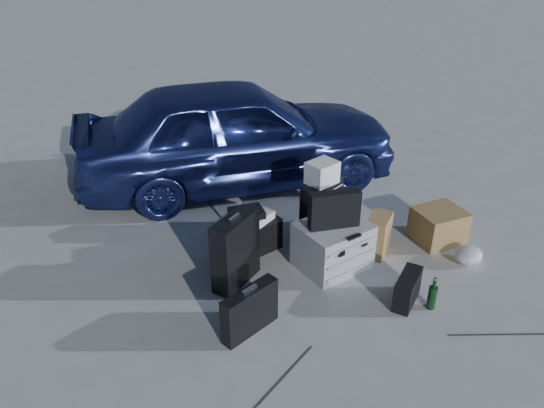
# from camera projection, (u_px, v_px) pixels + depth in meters

# --- Properties ---
(ground) EXTENTS (60.00, 60.00, 0.00)m
(ground) POSITION_uv_depth(u_px,v_px,m) (355.00, 297.00, 4.39)
(ground) COLOR #ACACA7
(ground) RESTS_ON ground
(car) EXTENTS (3.85, 2.55, 1.22)m
(car) POSITION_uv_depth(u_px,v_px,m) (237.00, 133.00, 5.98)
(car) COLOR navy
(car) RESTS_ON ground
(pelican_case) EXTENTS (0.60, 0.49, 0.43)m
(pelican_case) POSITION_uv_depth(u_px,v_px,m) (333.00, 246.00, 4.67)
(pelican_case) COLOR #A7A9AC
(pelican_case) RESTS_ON ground
(laptop_bag) EXTENTS (0.45, 0.27, 0.33)m
(laptop_bag) POSITION_uv_depth(u_px,v_px,m) (334.00, 210.00, 4.47)
(laptop_bag) COLOR black
(laptop_bag) RESTS_ON pelican_case
(briefcase) EXTENTS (0.50, 0.19, 0.38)m
(briefcase) POSITION_uv_depth(u_px,v_px,m) (250.00, 311.00, 3.94)
(briefcase) COLOR black
(briefcase) RESTS_ON ground
(suitcase_left) EXTENTS (0.51, 0.35, 0.63)m
(suitcase_left) POSITION_uv_depth(u_px,v_px,m) (236.00, 251.00, 4.42)
(suitcase_left) COLOR black
(suitcase_left) RESTS_ON ground
(suitcase_right) EXTENTS (0.49, 0.27, 0.56)m
(suitcase_right) POSITION_uv_depth(u_px,v_px,m) (321.00, 209.00, 5.12)
(suitcase_right) COLOR black
(suitcase_right) RESTS_ON ground
(white_carton) EXTENTS (0.29, 0.24, 0.21)m
(white_carton) POSITION_uv_depth(u_px,v_px,m) (322.00, 173.00, 4.93)
(white_carton) COLOR silver
(white_carton) RESTS_ON suitcase_right
(duffel_bag) EXTENTS (0.64, 0.29, 0.31)m
(duffel_bag) POSITION_uv_depth(u_px,v_px,m) (247.00, 238.00, 4.88)
(duffel_bag) COLOR black
(duffel_bag) RESTS_ON ground
(flat_box_white) EXTENTS (0.53, 0.46, 0.08)m
(flat_box_white) POSITION_uv_depth(u_px,v_px,m) (246.00, 219.00, 4.80)
(flat_box_white) COLOR silver
(flat_box_white) RESTS_ON duffel_bag
(flat_box_black) EXTENTS (0.35, 0.29, 0.06)m
(flat_box_black) POSITION_uv_depth(u_px,v_px,m) (246.00, 213.00, 4.76)
(flat_box_black) COLOR black
(flat_box_black) RESTS_ON flat_box_white
(kraft_bag) EXTENTS (0.34, 0.29, 0.39)m
(kraft_bag) POSITION_uv_depth(u_px,v_px,m) (378.00, 235.00, 4.86)
(kraft_bag) COLOR #9B7043
(kraft_bag) RESTS_ON ground
(cardboard_box) EXTENTS (0.51, 0.47, 0.33)m
(cardboard_box) POSITION_uv_depth(u_px,v_px,m) (438.00, 225.00, 5.07)
(cardboard_box) COLOR olive
(cardboard_box) RESTS_ON ground
(plastic_bag) EXTENTS (0.30, 0.26, 0.15)m
(plastic_bag) POSITION_uv_depth(u_px,v_px,m) (468.00, 255.00, 4.79)
(plastic_bag) COLOR silver
(plastic_bag) RESTS_ON ground
(messenger_bag) EXTENTS (0.39, 0.28, 0.26)m
(messenger_bag) POSITION_uv_depth(u_px,v_px,m) (407.00, 289.00, 4.27)
(messenger_bag) COLOR black
(messenger_bag) RESTS_ON ground
(green_bottle) EXTENTS (0.07, 0.07, 0.28)m
(green_bottle) POSITION_uv_depth(u_px,v_px,m) (433.00, 294.00, 4.20)
(green_bottle) COLOR black
(green_bottle) RESTS_ON ground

